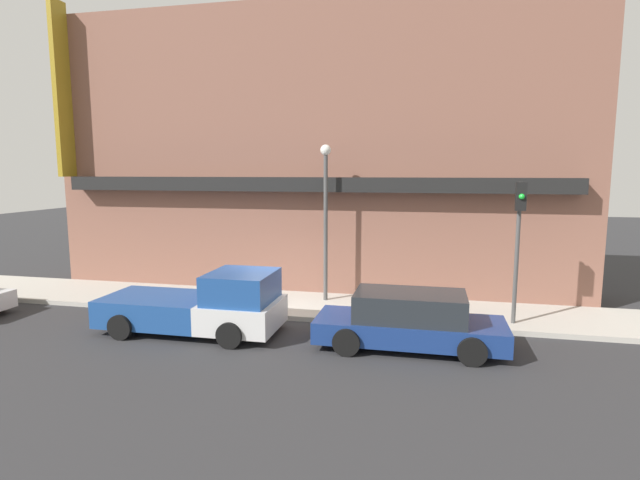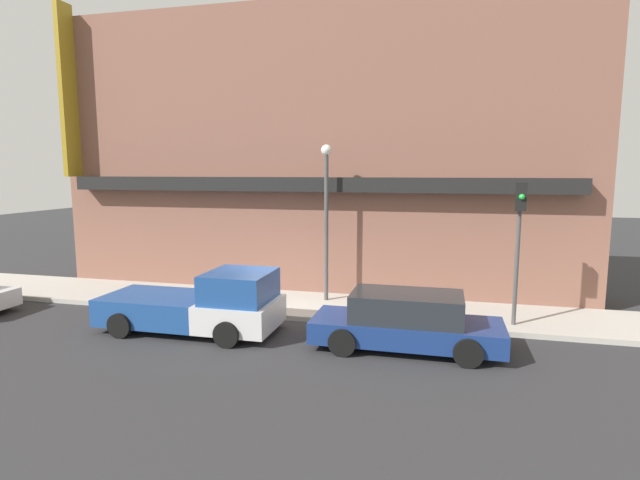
{
  "view_description": "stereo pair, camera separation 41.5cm",
  "coord_description": "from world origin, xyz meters",
  "views": [
    {
      "loc": [
        4.38,
        -14.22,
        4.57
      ],
      "look_at": [
        0.96,
        1.24,
        2.36
      ],
      "focal_mm": 28.0,
      "sensor_mm": 36.0,
      "label": 1
    },
    {
      "loc": [
        4.78,
        -14.13,
        4.57
      ],
      "look_at": [
        0.96,
        1.24,
        2.36
      ],
      "focal_mm": 28.0,
      "sensor_mm": 36.0,
      "label": 2
    }
  ],
  "objects": [
    {
      "name": "ground_plane",
      "position": [
        0.0,
        0.0,
        0.0
      ],
      "size": [
        80.0,
        80.0,
        0.0
      ],
      "primitive_type": "plane",
      "color": "#2D2D30"
    },
    {
      "name": "sidewalk",
      "position": [
        0.0,
        1.55,
        0.08
      ],
      "size": [
        36.0,
        3.11,
        0.16
      ],
      "color": "#B7B2A8",
      "rests_on": "ground"
    },
    {
      "name": "building",
      "position": [
        -0.02,
        4.59,
        5.22
      ],
      "size": [
        19.8,
        3.8,
        10.84
      ],
      "color": "brown",
      "rests_on": "ground"
    },
    {
      "name": "traffic_light",
      "position": [
        6.85,
        0.67,
        2.95
      ],
      "size": [
        0.28,
        0.42,
        4.1
      ],
      "color": "#4C4C4C",
      "rests_on": "sidewalk"
    },
    {
      "name": "fire_hydrant",
      "position": [
        -0.92,
        0.53,
        0.51
      ],
      "size": [
        0.2,
        0.2,
        0.72
      ],
      "color": "red",
      "rests_on": "sidewalk"
    },
    {
      "name": "street_lamp",
      "position": [
        0.96,
        2.13,
        3.47
      ],
      "size": [
        0.36,
        0.36,
        5.26
      ],
      "color": "#4C4C4C",
      "rests_on": "sidewalk"
    },
    {
      "name": "pickup_truck",
      "position": [
        -1.8,
        -1.58,
        0.79
      ],
      "size": [
        5.11,
        2.28,
        1.8
      ],
      "rotation": [
        0.0,
        0.0,
        0.01
      ],
      "color": "silver",
      "rests_on": "ground"
    },
    {
      "name": "parked_car",
      "position": [
        3.95,
        -1.58,
        0.72
      ],
      "size": [
        4.83,
        2.01,
        1.47
      ],
      "rotation": [
        0.0,
        0.0,
        0.03
      ],
      "color": "navy",
      "rests_on": "ground"
    }
  ]
}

